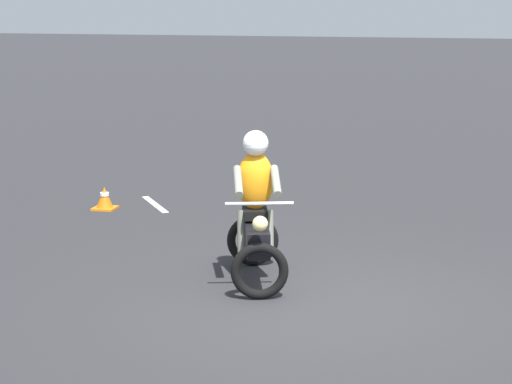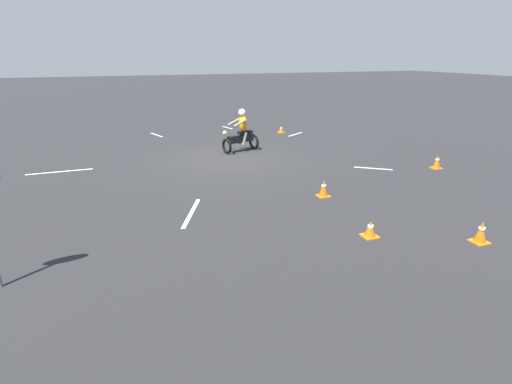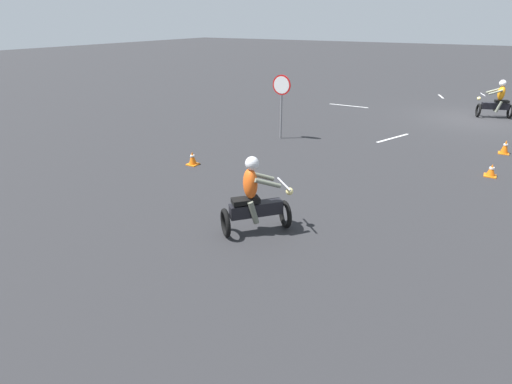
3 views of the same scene
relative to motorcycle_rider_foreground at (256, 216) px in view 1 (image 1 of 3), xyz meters
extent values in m
plane|color=#28282B|center=(0.76, 0.83, -0.73)|extent=(120.00, 120.00, 0.00)
torus|color=black|center=(0.65, 0.20, -0.43)|extent=(0.27, 0.60, 0.60)
torus|color=black|center=(-0.59, -0.18, -0.43)|extent=(0.27, 0.60, 0.60)
cube|color=black|center=(0.03, 0.01, -0.21)|extent=(1.12, 0.55, 0.28)
cube|color=black|center=(-0.18, -0.05, 0.01)|extent=(0.61, 0.41, 0.10)
cylinder|color=silver|center=(0.61, 0.19, 0.27)|extent=(0.24, 0.68, 0.04)
sphere|color=#F2E08C|center=(0.73, 0.22, 0.09)|extent=(0.20, 0.20, 0.16)
ellipsoid|color=orange|center=(-0.08, -0.03, 0.37)|extent=(0.39, 0.46, 0.64)
cylinder|color=slate|center=(0.26, -0.13, 0.42)|extent=(0.55, 0.25, 0.27)
cylinder|color=slate|center=(0.15, 0.25, 0.42)|extent=(0.55, 0.25, 0.27)
cylinder|color=slate|center=(-0.02, -0.15, -0.21)|extent=(0.27, 0.19, 0.51)
cylinder|color=slate|center=(-0.10, 0.11, -0.21)|extent=(0.27, 0.19, 0.51)
sphere|color=white|center=(-0.04, -0.01, 0.79)|extent=(0.35, 0.35, 0.28)
cube|color=orange|center=(-3.02, -3.02, -0.71)|extent=(0.32, 0.32, 0.03)
cone|color=orange|center=(-3.02, -3.02, -0.55)|extent=(0.24, 0.24, 0.30)
cylinder|color=white|center=(-3.02, -3.02, -0.50)|extent=(0.13, 0.13, 0.05)
cube|color=silver|center=(-3.51, -2.41, -0.72)|extent=(1.07, 0.77, 0.01)
camera|label=1|loc=(10.26, 2.52, 2.40)|focal=70.00mm
camera|label=2|loc=(4.76, 14.71, 2.96)|focal=28.00mm
camera|label=3|loc=(0.32, 20.81, 3.39)|focal=28.00mm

